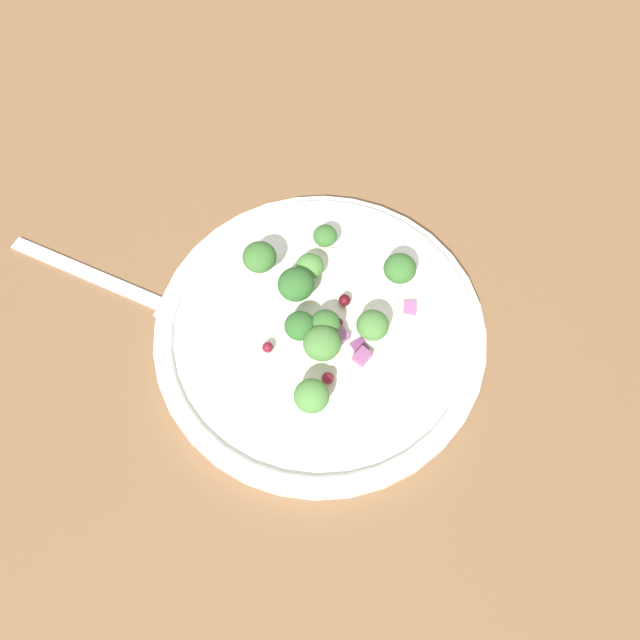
# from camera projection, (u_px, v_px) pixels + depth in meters

# --- Properties ---
(ground_plane) EXTENTS (1.80, 1.80, 0.02)m
(ground_plane) POSITION_uv_depth(u_px,v_px,m) (290.00, 318.00, 0.53)
(ground_plane) COLOR brown
(plate) EXTENTS (0.27, 0.27, 0.02)m
(plate) POSITION_uv_depth(u_px,v_px,m) (320.00, 330.00, 0.51)
(plate) COLOR white
(plate) RESTS_ON ground_plane
(dressing_pool) EXTENTS (0.16, 0.16, 0.00)m
(dressing_pool) POSITION_uv_depth(u_px,v_px,m) (320.00, 328.00, 0.50)
(dressing_pool) COLOR white
(dressing_pool) RESTS_ON plate
(broccoli_floret_0) EXTENTS (0.02, 0.02, 0.02)m
(broccoli_floret_0) POSITION_uv_depth(u_px,v_px,m) (300.00, 326.00, 0.48)
(broccoli_floret_0) COLOR #8EB77A
(broccoli_floret_0) RESTS_ON plate
(broccoli_floret_1) EXTENTS (0.03, 0.03, 0.03)m
(broccoli_floret_1) POSITION_uv_depth(u_px,v_px,m) (260.00, 258.00, 0.51)
(broccoli_floret_1) COLOR #ADD18E
(broccoli_floret_1) RESTS_ON plate
(broccoli_floret_2) EXTENTS (0.03, 0.03, 0.03)m
(broccoli_floret_2) POSITION_uv_depth(u_px,v_px,m) (312.00, 396.00, 0.46)
(broccoli_floret_2) COLOR #9EC684
(broccoli_floret_2) RESTS_ON plate
(broccoli_floret_3) EXTENTS (0.02, 0.02, 0.02)m
(broccoli_floret_3) POSITION_uv_depth(u_px,v_px,m) (325.00, 236.00, 0.53)
(broccoli_floret_3) COLOR #ADD18E
(broccoli_floret_3) RESTS_ON plate
(broccoli_floret_4) EXTENTS (0.03, 0.03, 0.03)m
(broccoli_floret_4) POSITION_uv_depth(u_px,v_px,m) (296.00, 285.00, 0.50)
(broccoli_floret_4) COLOR #9EC684
(broccoli_floret_4) RESTS_ON plate
(broccoli_floret_5) EXTENTS (0.03, 0.03, 0.03)m
(broccoli_floret_5) POSITION_uv_depth(u_px,v_px,m) (373.00, 326.00, 0.48)
(broccoli_floret_5) COLOR #9EC684
(broccoli_floret_5) RESTS_ON plate
(broccoli_floret_6) EXTENTS (0.03, 0.03, 0.03)m
(broccoli_floret_6) POSITION_uv_depth(u_px,v_px,m) (400.00, 269.00, 0.50)
(broccoli_floret_6) COLOR #9EC684
(broccoli_floret_6) RESTS_ON plate
(broccoli_floret_7) EXTENTS (0.03, 0.03, 0.03)m
(broccoli_floret_7) POSITION_uv_depth(u_px,v_px,m) (322.00, 343.00, 0.47)
(broccoli_floret_7) COLOR #9EC684
(broccoli_floret_7) RESTS_ON plate
(broccoli_floret_8) EXTENTS (0.02, 0.02, 0.02)m
(broccoli_floret_8) POSITION_uv_depth(u_px,v_px,m) (310.00, 267.00, 0.51)
(broccoli_floret_8) COLOR #ADD18E
(broccoli_floret_8) RESTS_ON plate
(broccoli_floret_9) EXTENTS (0.02, 0.02, 0.02)m
(broccoli_floret_9) POSITION_uv_depth(u_px,v_px,m) (325.00, 324.00, 0.48)
(broccoli_floret_9) COLOR #ADD18E
(broccoli_floret_9) RESTS_ON plate
(cranberry_0) EXTENTS (0.01, 0.01, 0.01)m
(cranberry_0) POSITION_uv_depth(u_px,v_px,m) (313.00, 334.00, 0.49)
(cranberry_0) COLOR maroon
(cranberry_0) RESTS_ON plate
(cranberry_1) EXTENTS (0.01, 0.01, 0.01)m
(cranberry_1) POSITION_uv_depth(u_px,v_px,m) (328.00, 378.00, 0.47)
(cranberry_1) COLOR maroon
(cranberry_1) RESTS_ON plate
(cranberry_2) EXTENTS (0.01, 0.01, 0.01)m
(cranberry_2) POSITION_uv_depth(u_px,v_px,m) (268.00, 347.00, 0.49)
(cranberry_2) COLOR maroon
(cranberry_2) RESTS_ON plate
(cranberry_3) EXTENTS (0.01, 0.01, 0.01)m
(cranberry_3) POSITION_uv_depth(u_px,v_px,m) (338.00, 323.00, 0.50)
(cranberry_3) COLOR #4C0A14
(cranberry_3) RESTS_ON plate
(cranberry_4) EXTENTS (0.01, 0.01, 0.01)m
(cranberry_4) POSITION_uv_depth(u_px,v_px,m) (345.00, 300.00, 0.51)
(cranberry_4) COLOR #4C0A14
(cranberry_4) RESTS_ON plate
(onion_bit_0) EXTENTS (0.01, 0.01, 0.00)m
(onion_bit_0) POSITION_uv_depth(u_px,v_px,m) (410.00, 308.00, 0.51)
(onion_bit_0) COLOR #A35B93
(onion_bit_0) RESTS_ON plate
(onion_bit_1) EXTENTS (0.02, 0.02, 0.01)m
(onion_bit_1) POSITION_uv_depth(u_px,v_px,m) (362.00, 356.00, 0.49)
(onion_bit_1) COLOR #934C84
(onion_bit_1) RESTS_ON plate
(onion_bit_2) EXTENTS (0.02, 0.02, 0.00)m
(onion_bit_2) POSITION_uv_depth(u_px,v_px,m) (359.00, 347.00, 0.49)
(onion_bit_2) COLOR #843D75
(onion_bit_2) RESTS_ON plate
(onion_bit_3) EXTENTS (0.02, 0.02, 0.01)m
(onion_bit_3) POSITION_uv_depth(u_px,v_px,m) (338.00, 336.00, 0.49)
(onion_bit_3) COLOR #A35B93
(onion_bit_3) RESTS_ON plate
(fork) EXTENTS (0.12, 0.16, 0.01)m
(fork) POSITION_uv_depth(u_px,v_px,m) (115.00, 285.00, 0.53)
(fork) COLOR silver
(fork) RESTS_ON ground_plane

